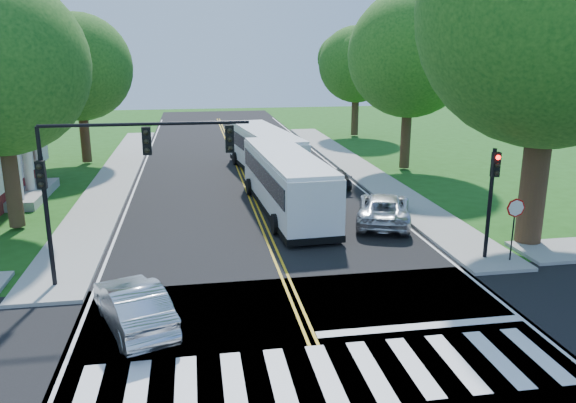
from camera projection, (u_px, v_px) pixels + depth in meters
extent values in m
plane|color=#1D4D13|center=(322.00, 365.00, 15.05)|extent=(140.00, 140.00, 0.00)
cube|color=black|center=(251.00, 197.00, 32.18)|extent=(14.00, 96.00, 0.01)
cube|color=black|center=(322.00, 365.00, 15.04)|extent=(60.00, 12.00, 0.01)
cube|color=gold|center=(245.00, 182.00, 35.98)|extent=(0.36, 70.00, 0.01)
cube|color=silver|center=(136.00, 186.00, 34.88)|extent=(0.12, 70.00, 0.01)
cube|color=silver|center=(347.00, 178.00, 37.08)|extent=(0.12, 70.00, 0.01)
cube|color=silver|center=(326.00, 375.00, 14.57)|extent=(12.60, 3.00, 0.01)
cube|color=silver|center=(422.00, 326.00, 17.13)|extent=(6.60, 0.40, 0.01)
cube|color=gray|center=(117.00, 176.00, 37.48)|extent=(2.60, 40.00, 0.15)
cube|color=gray|center=(356.00, 167.00, 40.17)|extent=(2.60, 40.00, 0.15)
cylinder|color=#352015|center=(535.00, 173.00, 23.62)|extent=(1.10, 1.10, 6.00)
sphere|color=#417A24|center=(554.00, 11.00, 21.93)|extent=(10.80, 10.80, 10.80)
cylinder|color=#352015|center=(11.00, 176.00, 25.85)|extent=(0.70, 0.70, 4.80)
cylinder|color=#352015|center=(85.00, 132.00, 41.21)|extent=(0.70, 0.70, 4.40)
sphere|color=#417A24|center=(78.00, 67.00, 39.99)|extent=(7.60, 7.60, 7.60)
cylinder|color=#352015|center=(406.00, 132.00, 39.06)|extent=(0.70, 0.70, 5.00)
sphere|color=#417A24|center=(410.00, 55.00, 37.70)|extent=(8.40, 8.40, 8.40)
cylinder|color=#352015|center=(355.00, 112.00, 54.53)|extent=(0.70, 0.70, 4.40)
sphere|color=#417A24|center=(356.00, 64.00, 53.35)|extent=(7.20, 7.20, 7.20)
cube|color=silver|center=(22.00, 121.00, 30.93)|extent=(1.40, 6.00, 0.45)
cube|color=gray|center=(31.00, 194.00, 32.01)|extent=(1.80, 6.00, 0.50)
cylinder|color=silver|center=(16.00, 170.00, 29.43)|extent=(0.50, 0.50, 4.20)
cylinder|color=silver|center=(27.00, 162.00, 31.53)|extent=(0.50, 0.50, 4.20)
cylinder|color=silver|center=(38.00, 155.00, 33.62)|extent=(0.50, 0.50, 4.20)
cylinder|color=black|center=(48.00, 222.00, 19.27)|extent=(0.16, 0.16, 4.60)
cube|color=black|center=(41.00, 175.00, 18.68)|extent=(0.30, 0.22, 0.95)
sphere|color=black|center=(39.00, 167.00, 18.47)|extent=(0.18, 0.18, 0.18)
cylinder|color=black|center=(146.00, 124.00, 18.98)|extent=(7.00, 0.12, 0.12)
cube|color=black|center=(147.00, 141.00, 18.98)|extent=(0.30, 0.22, 0.95)
cube|color=black|center=(230.00, 139.00, 19.43)|extent=(0.30, 0.22, 0.95)
cylinder|color=black|center=(490.00, 204.00, 21.95)|extent=(0.16, 0.16, 4.40)
cube|color=black|center=(496.00, 165.00, 21.39)|extent=(0.30, 0.22, 0.95)
sphere|color=#FF0A05|center=(498.00, 157.00, 21.18)|extent=(0.18, 0.18, 0.18)
cylinder|color=black|center=(513.00, 234.00, 21.89)|extent=(0.06, 0.06, 2.20)
cylinder|color=#A50A07|center=(516.00, 208.00, 21.59)|extent=(0.76, 0.04, 0.76)
cube|color=white|center=(286.00, 182.00, 29.01)|extent=(3.19, 11.88, 2.74)
cube|color=black|center=(286.00, 173.00, 28.88)|extent=(3.22, 11.06, 0.95)
cube|color=black|center=(265.00, 156.00, 34.50)|extent=(2.44, 0.24, 1.59)
cube|color=orange|center=(265.00, 141.00, 34.26)|extent=(1.70, 0.19, 0.32)
cube|color=black|center=(286.00, 205.00, 29.32)|extent=(3.25, 11.98, 0.30)
cube|color=white|center=(286.00, 155.00, 28.64)|extent=(3.12, 11.52, 0.22)
cylinder|color=black|center=(293.00, 184.00, 33.22)|extent=(0.37, 0.97, 0.96)
cylinder|color=black|center=(250.00, 187.00, 32.67)|extent=(0.37, 0.97, 0.96)
cylinder|color=black|center=(330.00, 220.00, 26.19)|extent=(0.37, 0.97, 0.96)
cylinder|color=black|center=(276.00, 224.00, 25.63)|extent=(0.37, 0.97, 0.96)
cube|color=white|center=(265.00, 152.00, 37.77)|extent=(3.92, 11.81, 2.70)
cube|color=black|center=(265.00, 145.00, 37.64)|extent=(3.89, 11.01, 0.93)
cube|color=black|center=(246.00, 135.00, 43.08)|extent=(2.40, 0.40, 1.57)
cube|color=orange|center=(246.00, 124.00, 42.85)|extent=(1.67, 0.31, 0.31)
cube|color=black|center=(265.00, 170.00, 38.08)|extent=(3.98, 11.91, 0.29)
cube|color=white|center=(265.00, 131.00, 37.40)|extent=(3.83, 11.46, 0.22)
cylinder|color=black|center=(269.00, 157.00, 41.94)|extent=(0.43, 0.97, 0.94)
cylinder|color=black|center=(235.00, 158.00, 41.23)|extent=(0.43, 0.97, 0.94)
cylinder|color=black|center=(299.00, 177.00, 35.13)|extent=(0.43, 0.97, 0.94)
cylinder|color=black|center=(260.00, 180.00, 34.42)|extent=(0.43, 0.97, 0.94)
imported|color=silver|center=(133.00, 305.00, 16.89)|extent=(2.95, 4.67, 1.45)
imported|color=silver|center=(384.00, 208.00, 27.21)|extent=(4.08, 5.82, 1.47)
imported|color=black|center=(335.00, 178.00, 34.56)|extent=(1.84, 3.94, 1.11)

